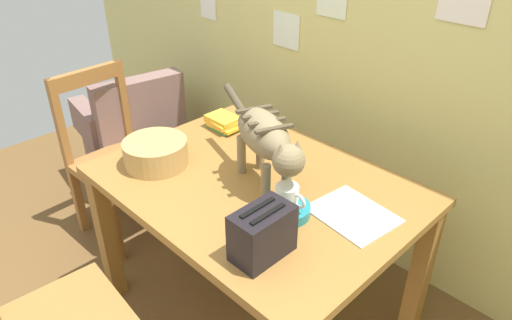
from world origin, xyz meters
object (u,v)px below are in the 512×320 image
at_px(toaster, 262,233).
at_px(wooden_chair_far, 115,159).
at_px(magazine, 353,214).
at_px(wicker_armchair, 134,143).
at_px(saucer_bowl, 287,210).
at_px(coffee_mug, 288,196).
at_px(dining_table, 256,200).
at_px(wicker_basket, 156,152).
at_px(book_stack, 223,122).
at_px(cat, 266,138).

xyz_separation_m(toaster, wooden_chair_far, (-1.31, 0.19, -0.36)).
xyz_separation_m(magazine, wicker_armchair, (-1.79, 0.14, -0.46)).
xyz_separation_m(saucer_bowl, coffee_mug, (0.00, 0.00, 0.06)).
bearing_deg(magazine, wicker_armchair, -177.59).
relative_size(dining_table, magazine, 4.33).
bearing_deg(wicker_basket, book_stack, 96.93).
bearing_deg(coffee_mug, toaster, -68.54).
bearing_deg(coffee_mug, saucer_bowl, 180.00).
relative_size(magazine, wicker_armchair, 0.37).
relative_size(cat, wooden_chair_far, 0.67).
xyz_separation_m(saucer_bowl, wicker_armchair, (-1.62, 0.31, -0.47)).
distance_m(cat, magazine, 0.42).
height_order(dining_table, saucer_bowl, saucer_bowl).
distance_m(dining_table, cat, 0.31).
relative_size(saucer_bowl, wicker_armchair, 0.22).
bearing_deg(wooden_chair_far, saucer_bowl, 88.92).
bearing_deg(toaster, cat, 132.77).
relative_size(dining_table, wicker_armchair, 1.58).
height_order(saucer_bowl, wicker_armchair, wicker_armchair).
bearing_deg(book_stack, dining_table, -26.22).
bearing_deg(magazine, dining_table, -159.68).
distance_m(dining_table, toaster, 0.46).
relative_size(toaster, wooden_chair_far, 0.22).
relative_size(saucer_bowl, magazine, 0.60).
bearing_deg(magazine, wooden_chair_far, -165.18).
xyz_separation_m(cat, book_stack, (-0.50, 0.22, -0.19)).
bearing_deg(coffee_mug, book_stack, 156.77).
bearing_deg(book_stack, wicker_basket, -83.07).
bearing_deg(wicker_basket, wooden_chair_far, 170.16).
height_order(cat, wicker_basket, cat).
distance_m(coffee_mug, toaster, 0.23).
distance_m(saucer_bowl, wooden_chair_far, 1.26).
relative_size(magazine, wooden_chair_far, 0.31).
distance_m(dining_table, book_stack, 0.51).
bearing_deg(wicker_basket, wicker_armchair, 156.13).
relative_size(coffee_mug, book_stack, 0.70).
bearing_deg(wooden_chair_far, book_stack, 117.29).
xyz_separation_m(book_stack, toaster, (0.76, -0.50, 0.05)).
relative_size(wicker_basket, wicker_armchair, 0.34).
height_order(cat, coffee_mug, cat).
relative_size(coffee_mug, wooden_chair_far, 0.13).
bearing_deg(dining_table, cat, -4.07).
distance_m(saucer_bowl, magazine, 0.24).
distance_m(dining_table, wooden_chair_far, 1.02).
xyz_separation_m(dining_table, book_stack, (-0.44, 0.22, 0.12)).
bearing_deg(toaster, wicker_armchair, 162.95).
height_order(wooden_chair_far, wicker_armchair, wooden_chair_far).
xyz_separation_m(cat, wicker_armchair, (-1.44, 0.24, -0.67)).
xyz_separation_m(coffee_mug, wooden_chair_far, (-1.23, -0.03, -0.36)).
bearing_deg(book_stack, magazine, -8.37).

